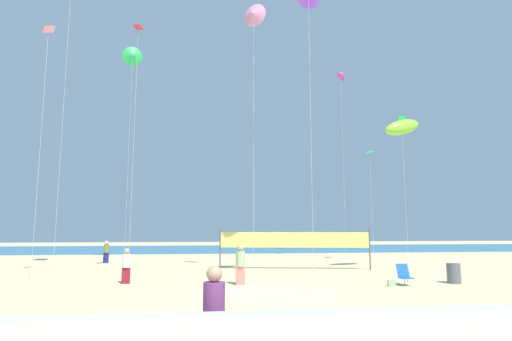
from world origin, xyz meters
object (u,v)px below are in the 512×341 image
object	(u,v)px
beachgoer_olive_shirt	(106,251)
kite_pink_delta	(254,14)
kite_magenta_inflatable	(341,77)
volleyball_net	(294,241)
folding_beach_chair	(404,274)
kite_lime_inflatable	(402,127)
toddler_figure	(243,340)
beachgoer_white_shirt	(126,265)
kite_pink_diamond	(48,33)
mother_figure	(214,311)
kite_green_diamond	(369,152)
kite_green_delta	(133,56)
trash_barrel	(454,273)
kite_red_diamond	(138,32)
beachgoer_sage_shirt	(240,263)
beach_handbag	(391,283)

from	to	relation	value
beachgoer_olive_shirt	kite_pink_delta	xyz separation A→B (m)	(9.44, -8.68, 13.71)
kite_magenta_inflatable	volleyball_net	bearing A→B (deg)	-128.69
folding_beach_chair	kite_lime_inflatable	world-z (taller)	kite_lime_inflatable
toddler_figure	beachgoer_white_shirt	bearing A→B (deg)	89.19
folding_beach_chair	kite_pink_diamond	xyz separation A→B (m)	(-16.47, 3.38, 11.59)
mother_figure	volleyball_net	xyz separation A→B (m)	(5.12, 16.97, 0.72)
beachgoer_olive_shirt	folding_beach_chair	world-z (taller)	beachgoer_olive_shirt
toddler_figure	kite_magenta_inflatable	bearing A→B (deg)	46.78
kite_green_diamond	kite_magenta_inflatable	size ratio (longest dim) A/B	0.55
beachgoer_olive_shirt	mother_figure	bearing A→B (deg)	5.67
folding_beach_chair	kite_pink_delta	world-z (taller)	kite_pink_delta
beachgoer_white_shirt	kite_green_delta	xyz separation A→B (m)	(-2.29, 12.05, 14.68)
kite_pink_delta	kite_lime_inflatable	bearing A→B (deg)	4.63
kite_magenta_inflatable	kite_pink_delta	bearing A→B (deg)	-131.33
trash_barrel	kite_green_delta	world-z (taller)	kite_green_delta
mother_figure	kite_green_diamond	world-z (taller)	kite_green_diamond
trash_barrel	kite_pink_delta	distance (m)	17.04
folding_beach_chair	kite_red_diamond	xyz separation A→B (m)	(-12.39, 5.29, 12.81)
kite_lime_inflatable	kite_red_diamond	bearing A→B (deg)	-178.87
volleyball_net	kite_pink_delta	bearing A→B (deg)	-137.68
folding_beach_chair	beachgoer_white_shirt	bearing A→B (deg)	148.34
kite_red_diamond	kite_magenta_inflatable	distance (m)	17.28
kite_red_diamond	kite_magenta_inflatable	bearing A→B (deg)	31.41
toddler_figure	kite_green_delta	bearing A→B (deg)	84.86
beachgoer_sage_shirt	kite_green_diamond	bearing A→B (deg)	13.14
kite_green_diamond	volleyball_net	bearing A→B (deg)	-144.40
beachgoer_olive_shirt	kite_pink_diamond	world-z (taller)	kite_pink_diamond
beachgoer_white_shirt	kite_green_delta	distance (m)	19.13
kite_red_diamond	kite_pink_delta	distance (m)	6.57
mother_figure	beach_handbag	world-z (taller)	mother_figure
kite_green_diamond	kite_magenta_inflatable	xyz separation A→B (m)	(-1.38, 1.96, 6.56)
kite_lime_inflatable	beach_handbag	bearing A→B (deg)	-122.53
beach_handbag	kite_magenta_inflatable	xyz separation A→B (m)	(3.02, 14.50, 14.52)
kite_pink_delta	kite_green_delta	bearing A→B (deg)	132.15
folding_beach_chair	toddler_figure	bearing A→B (deg)	-151.20
folding_beach_chair	beachgoer_sage_shirt	bearing A→B (deg)	149.91
beachgoer_sage_shirt	folding_beach_chair	bearing A→B (deg)	-41.44
beachgoer_sage_shirt	kite_green_delta	world-z (taller)	kite_green_delta
beachgoer_olive_shirt	beachgoer_sage_shirt	distance (m)	15.14
kite_pink_delta	kite_green_delta	size ratio (longest dim) A/B	0.94
volleyball_net	beachgoer_sage_shirt	bearing A→B (deg)	-120.37
beach_handbag	kite_lime_inflatable	xyz separation A→B (m)	(3.71, 5.82, 8.24)
trash_barrel	kite_red_diamond	world-z (taller)	kite_red_diamond
beachgoer_sage_shirt	kite_green_delta	xyz separation A→B (m)	(-7.26, 13.06, 14.59)
kite_lime_inflatable	kite_green_diamond	xyz separation A→B (m)	(0.68, 6.71, -0.28)
kite_green_diamond	kite_pink_delta	bearing A→B (deg)	-142.36
beach_handbag	toddler_figure	bearing A→B (deg)	-126.99
toddler_figure	beachgoer_sage_shirt	world-z (taller)	beachgoer_sage_shirt
kite_green_diamond	kite_green_delta	distance (m)	19.48
kite_magenta_inflatable	kite_green_delta	bearing A→B (deg)	-179.14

